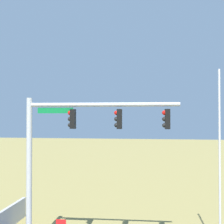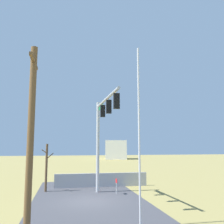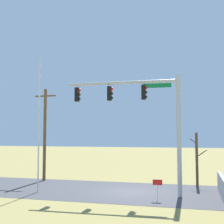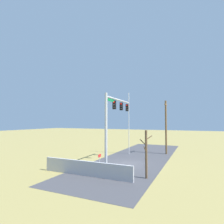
# 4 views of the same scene
# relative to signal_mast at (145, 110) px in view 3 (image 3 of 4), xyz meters

# --- Properties ---
(ground_plane) EXTENTS (160.00, 160.00, 0.00)m
(ground_plane) POSITION_rel_signal_mast_xyz_m (-1.20, 1.07, -5.45)
(ground_plane) COLOR olive
(road_surface) EXTENTS (28.00, 8.00, 0.01)m
(road_surface) POSITION_rel_signal_mast_xyz_m (-5.20, 1.07, -5.45)
(road_surface) COLOR #3D3D42
(road_surface) RESTS_ON ground_plane
(sidewalk_corner) EXTENTS (6.00, 6.00, 0.01)m
(sidewalk_corner) POSITION_rel_signal_mast_xyz_m (3.11, 0.07, -5.45)
(sidewalk_corner) COLOR #B7B5AD
(sidewalk_corner) RESTS_ON ground_plane
(retaining_fence) EXTENTS (0.20, 8.84, 1.28)m
(retaining_fence) POSITION_rel_signal_mast_xyz_m (4.65, -0.67, -4.81)
(retaining_fence) COLOR #A8A8AD
(retaining_fence) RESTS_ON ground_plane
(signal_mast) EXTENTS (7.53, 0.54, 7.66)m
(signal_mast) POSITION_rel_signal_mast_xyz_m (0.00, 0.00, 0.00)
(signal_mast) COLOR #B2B5BA
(signal_mast) RESTS_ON ground_plane
(flagpole) EXTENTS (0.10, 0.10, 9.04)m
(flagpole) POSITION_rel_signal_mast_xyz_m (-7.20, -0.79, -0.93)
(flagpole) COLOR silver
(flagpole) RESTS_ON ground_plane
(utility_pole) EXTENTS (1.90, 0.26, 7.83)m
(utility_pole) POSITION_rel_signal_mast_xyz_m (-9.37, 4.21, -1.37)
(utility_pole) COLOR brown
(utility_pole) RESTS_ON ground_plane
(bare_tree) EXTENTS (1.27, 1.02, 4.03)m
(bare_tree) POSITION_rel_signal_mast_xyz_m (3.17, 4.39, -3.37)
(bare_tree) COLOR brown
(bare_tree) RESTS_ON ground_plane
(open_sign) EXTENTS (0.56, 0.04, 1.22)m
(open_sign) POSITION_rel_signal_mast_xyz_m (0.90, -1.31, -4.54)
(open_sign) COLOR silver
(open_sign) RESTS_ON ground_plane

